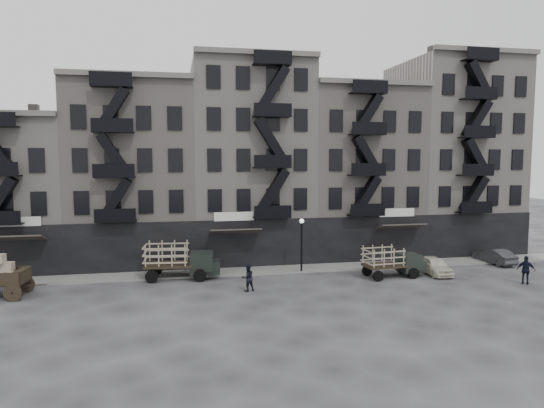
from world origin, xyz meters
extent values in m
plane|color=#38383A|center=(0.00, 0.00, 0.00)|extent=(140.00, 140.00, 0.00)
cube|color=slate|center=(0.00, 3.75, 0.07)|extent=(55.00, 2.50, 0.15)
cube|color=#A39D95|center=(-20.00, 10.00, 6.00)|extent=(10.00, 10.00, 12.00)
cube|color=#4C4744|center=(-17.50, 10.00, 12.60)|extent=(0.70, 0.70, 1.20)
cube|color=gray|center=(-10.00, 10.00, 7.50)|extent=(10.00, 10.00, 15.00)
cube|color=black|center=(-10.00, 5.05, 2.00)|extent=(10.00, 0.35, 4.00)
cube|color=#595651|center=(-10.00, 4.85, 15.20)|extent=(10.00, 0.50, 0.40)
cube|color=#4C4744|center=(-13.00, 10.00, 15.60)|extent=(0.70, 0.70, 1.20)
cube|color=#4C4744|center=(-7.50, 10.00, 15.60)|extent=(0.70, 0.70, 1.20)
cube|color=#A39D95|center=(0.00, 10.00, 8.50)|extent=(10.00, 10.00, 17.00)
cube|color=black|center=(0.00, 5.05, 2.00)|extent=(10.00, 0.35, 4.00)
cube|color=#595651|center=(0.00, 4.85, 17.20)|extent=(10.00, 0.50, 0.40)
cube|color=#4C4744|center=(-3.00, 10.00, 17.60)|extent=(0.70, 0.70, 1.20)
cube|color=#4C4744|center=(2.50, 10.00, 17.60)|extent=(0.70, 0.70, 1.20)
cube|color=gray|center=(10.00, 10.00, 7.50)|extent=(10.00, 10.00, 15.00)
cube|color=black|center=(10.00, 5.05, 2.00)|extent=(10.00, 0.35, 4.00)
cube|color=#595651|center=(10.00, 4.85, 15.20)|extent=(10.00, 0.50, 0.40)
cube|color=#4C4744|center=(7.00, 10.00, 15.60)|extent=(0.70, 0.70, 1.20)
cube|color=#4C4744|center=(12.50, 10.00, 15.60)|extent=(0.70, 0.70, 1.20)
cube|color=#A39D95|center=(20.00, 10.00, 9.00)|extent=(10.00, 10.00, 18.00)
cube|color=black|center=(20.00, 5.05, 2.00)|extent=(10.00, 0.35, 4.00)
cube|color=#595651|center=(20.00, 4.85, 18.20)|extent=(10.00, 0.50, 0.40)
cube|color=#4C4744|center=(17.00, 10.00, 18.60)|extent=(0.70, 0.70, 1.20)
cube|color=#4C4744|center=(22.50, 10.00, 18.60)|extent=(0.70, 0.70, 1.20)
cylinder|color=black|center=(3.00, 2.60, 2.00)|extent=(0.14, 0.14, 4.00)
sphere|color=silver|center=(3.00, 2.60, 4.10)|extent=(0.36, 0.36, 0.36)
cylinder|color=black|center=(-16.69, -1.17, 0.56)|extent=(1.13, 0.22, 1.12)
cylinder|color=black|center=(-16.47, 0.86, 0.56)|extent=(1.13, 0.22, 1.12)
cube|color=black|center=(-16.37, -0.18, 1.43)|extent=(0.69, 1.68, 0.82)
cube|color=black|center=(-7.10, 2.66, 1.09)|extent=(3.72, 2.41, 0.19)
cube|color=black|center=(-4.72, 2.43, 1.20)|extent=(1.83, 2.02, 1.56)
cube|color=black|center=(-3.79, 2.34, 0.88)|extent=(0.98, 1.63, 0.94)
cylinder|color=black|center=(-4.93, 1.41, 0.47)|extent=(0.95, 0.32, 0.94)
cylinder|color=black|center=(-4.73, 3.48, 0.47)|extent=(0.95, 0.32, 0.94)
cylinder|color=black|center=(-8.34, 1.73, 0.47)|extent=(0.95, 0.32, 0.94)
cylinder|color=black|center=(-8.14, 3.80, 0.47)|extent=(0.95, 0.32, 0.94)
cube|color=black|center=(8.74, -0.04, 0.94)|extent=(3.17, 2.02, 0.16)
cube|color=black|center=(10.79, 0.12, 1.03)|extent=(1.55, 1.72, 1.34)
cube|color=black|center=(11.59, 0.19, 0.76)|extent=(0.82, 1.39, 0.80)
cylinder|color=black|center=(10.77, -0.77, 0.40)|extent=(0.82, 0.26, 0.80)
cylinder|color=black|center=(10.63, 1.00, 0.40)|extent=(0.82, 0.26, 0.80)
cylinder|color=black|center=(7.84, -1.01, 0.40)|extent=(0.82, 0.26, 0.80)
cylinder|color=black|center=(7.69, 0.77, 0.40)|extent=(0.82, 0.26, 0.80)
imported|color=beige|center=(13.00, 0.26, 0.68)|extent=(1.71, 4.01, 1.35)
imported|color=#2A2B2D|center=(19.93, 2.60, 0.65)|extent=(1.79, 4.08, 1.31)
imported|color=black|center=(-1.86, -1.65, 0.91)|extent=(1.03, 0.88, 1.82)
imported|color=black|center=(17.85, -3.75, 1.02)|extent=(1.22, 1.17, 2.04)
camera|label=1|loc=(-6.48, -33.41, 9.10)|focal=32.00mm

